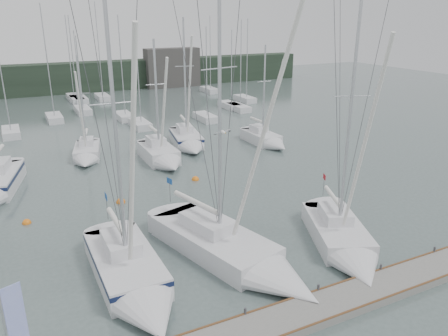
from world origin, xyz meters
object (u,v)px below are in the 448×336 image
(sailboat_mid_b, at_px, (87,155))
(dock_banner, at_px, (15,335))
(sailboat_near_left, at_px, (135,282))
(buoy_a, at_px, (121,202))
(sailboat_near_right, at_px, (346,246))
(sailboat_mid_d, at_px, (189,142))
(buoy_b, at_px, (195,180))
(sailboat_mid_e, at_px, (268,141))
(buoy_c, at_px, (27,223))
(sailboat_near_center, at_px, (244,259))
(sailboat_mid_c, at_px, (163,157))

(sailboat_mid_b, height_order, dock_banner, sailboat_mid_b)
(sailboat_near_left, xyz_separation_m, buoy_a, (2.00, 11.10, -0.62))
(dock_banner, bearing_deg, sailboat_near_left, 23.99)
(sailboat_mid_b, distance_m, dock_banner, 27.83)
(sailboat_near_right, bearing_deg, sailboat_mid_d, 113.05)
(sailboat_mid_d, relative_size, dock_banner, 2.89)
(buoy_b, bearing_deg, buoy_a, -164.47)
(sailboat_near_right, height_order, sailboat_mid_e, sailboat_near_right)
(sailboat_near_right, bearing_deg, sailboat_mid_e, 92.70)
(sailboat_mid_b, distance_m, buoy_c, 12.86)
(sailboat_mid_b, distance_m, sailboat_mid_e, 17.95)
(sailboat_near_left, xyz_separation_m, sailboat_near_right, (11.64, -1.76, -0.08))
(sailboat_mid_d, xyz_separation_m, buoy_b, (-2.93, -8.70, -0.62))
(sailboat_near_center, bearing_deg, sailboat_mid_c, 69.22)
(buoy_a, bearing_deg, sailboat_near_right, -53.16)
(sailboat_near_right, bearing_deg, sailboat_mid_c, 124.56)
(sailboat_mid_c, bearing_deg, sailboat_mid_d, 43.00)
(buoy_a, distance_m, buoy_b, 6.87)
(sailboat_mid_c, bearing_deg, sailboat_near_left, -112.47)
(sailboat_near_right, height_order, dock_banner, sailboat_near_right)
(buoy_b, bearing_deg, sailboat_mid_d, 71.36)
(sailboat_near_center, distance_m, dock_banner, 12.09)
(sailboat_mid_e, xyz_separation_m, buoy_c, (-23.48, -8.26, -0.53))
(buoy_a, bearing_deg, buoy_c, -174.77)
(sailboat_near_center, bearing_deg, sailboat_near_left, 160.17)
(dock_banner, bearing_deg, buoy_c, 67.06)
(sailboat_near_center, xyz_separation_m, sailboat_mid_e, (13.34, 19.23, -0.05))
(sailboat_mid_c, height_order, buoy_a, sailboat_mid_c)
(sailboat_near_left, distance_m, sailboat_near_center, 5.85)
(sailboat_near_left, distance_m, sailboat_mid_d, 24.53)
(buoy_c, bearing_deg, sailboat_near_right, -37.62)
(sailboat_mid_b, distance_m, sailboat_mid_d, 10.05)
(sailboat_near_center, distance_m, buoy_b, 13.69)
(sailboat_mid_c, height_order, buoy_c, sailboat_mid_c)
(sailboat_near_center, relative_size, sailboat_near_right, 1.19)
(sailboat_mid_b, relative_size, buoy_b, 16.73)
(sailboat_near_right, distance_m, dock_banner, 17.23)
(buoy_a, bearing_deg, dock_banner, -113.92)
(sailboat_mid_d, height_order, dock_banner, sailboat_mid_d)
(sailboat_mid_d, relative_size, buoy_b, 22.07)
(sailboat_near_right, xyz_separation_m, buoy_c, (-15.94, 12.28, -0.54))
(sailboat_near_center, xyz_separation_m, buoy_b, (2.79, 13.39, -0.58))
(sailboat_near_left, xyz_separation_m, sailboat_mid_e, (19.18, 18.78, -0.09))
(sailboat_near_right, relative_size, sailboat_mid_c, 1.27)
(sailboat_mid_e, relative_size, buoy_a, 16.23)
(buoy_a, bearing_deg, sailboat_mid_c, 50.99)
(sailboat_near_center, bearing_deg, dock_banner, -173.19)
(sailboat_mid_b, relative_size, sailboat_mid_d, 0.76)
(sailboat_near_center, height_order, buoy_c, sailboat_near_center)
(sailboat_near_right, bearing_deg, sailboat_near_left, -165.77)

